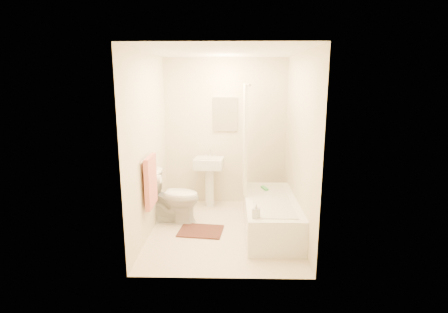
{
  "coord_description": "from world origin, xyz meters",
  "views": [
    {
      "loc": [
        0.11,
        -4.53,
        2.06
      ],
      "look_at": [
        0.0,
        0.25,
        1.0
      ],
      "focal_mm": 28.0,
      "sensor_mm": 36.0,
      "label": 1
    }
  ],
  "objects_px": {
    "sink": "(209,180)",
    "bath_mat": "(201,231)",
    "soap_bottle": "(256,211)",
    "toilet": "(173,197)",
    "bathtub": "(271,215)"
  },
  "relations": [
    {
      "from": "toilet",
      "to": "bath_mat",
      "type": "distance_m",
      "value": 0.68
    },
    {
      "from": "toilet",
      "to": "bath_mat",
      "type": "xyz_separation_m",
      "value": [
        0.44,
        -0.36,
        -0.37
      ]
    },
    {
      "from": "bathtub",
      "to": "bath_mat",
      "type": "relative_size",
      "value": 2.7
    },
    {
      "from": "sink",
      "to": "bath_mat",
      "type": "distance_m",
      "value": 1.09
    },
    {
      "from": "sink",
      "to": "bathtub",
      "type": "height_order",
      "value": "sink"
    },
    {
      "from": "bath_mat",
      "to": "soap_bottle",
      "type": "distance_m",
      "value": 1.06
    },
    {
      "from": "sink",
      "to": "soap_bottle",
      "type": "relative_size",
      "value": 5.18
    },
    {
      "from": "bathtub",
      "to": "soap_bottle",
      "type": "bearing_deg",
      "value": -110.76
    },
    {
      "from": "sink",
      "to": "toilet",
      "type": "bearing_deg",
      "value": -121.76
    },
    {
      "from": "toilet",
      "to": "soap_bottle",
      "type": "bearing_deg",
      "value": -122.07
    },
    {
      "from": "toilet",
      "to": "bathtub",
      "type": "relative_size",
      "value": 0.49
    },
    {
      "from": "bathtub",
      "to": "bath_mat",
      "type": "distance_m",
      "value": 0.99
    },
    {
      "from": "toilet",
      "to": "sink",
      "type": "xyz_separation_m",
      "value": [
        0.49,
        0.65,
        0.06
      ]
    },
    {
      "from": "sink",
      "to": "bath_mat",
      "type": "xyz_separation_m",
      "value": [
        -0.06,
        -1.0,
        -0.44
      ]
    },
    {
      "from": "sink",
      "to": "soap_bottle",
      "type": "height_order",
      "value": "sink"
    }
  ]
}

